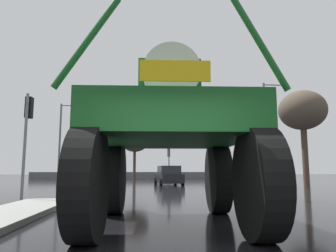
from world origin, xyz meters
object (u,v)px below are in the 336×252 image
sedan_ahead (169,176)px  streetlight_far_right (267,127)px  traffic_signal_near_right (264,140)px  bare_tree_right (303,111)px  streetlight_far_left (62,138)px  traffic_signal_near_left (28,123)px  bare_tree_far_center (135,139)px  oversize_sprayer (170,135)px  traffic_signal_far_left (169,157)px

sedan_ahead → streetlight_far_right: (8.06, -0.71, 3.96)m
traffic_signal_near_right → bare_tree_right: bearing=53.7°
streetlight_far_left → traffic_signal_near_right: bearing=-53.2°
traffic_signal_near_left → streetlight_far_right: (14.57, 12.24, 1.64)m
streetlight_far_right → bare_tree_far_center: 13.76m
sedan_ahead → streetlight_far_right: size_ratio=0.51×
oversize_sprayer → sedan_ahead: (1.34, 18.27, -1.30)m
traffic_signal_near_left → bare_tree_right: bearing=27.9°
streetlight_far_right → bare_tree_far_center: (-11.05, 8.20, -0.33)m
streetlight_far_left → streetlight_far_right: bearing=-14.2°
traffic_signal_near_left → traffic_signal_near_right: (9.47, 0.01, -0.64)m
sedan_ahead → bare_tree_far_center: size_ratio=0.75×
sedan_ahead → streetlight_far_left: bearing=61.8°
sedan_ahead → traffic_signal_near_right: traffic_signal_near_right is taller
traffic_signal_near_left → streetlight_far_right: size_ratio=0.50×
traffic_signal_near_right → streetlight_far_left: 20.90m
bare_tree_far_center → traffic_signal_near_left: bearing=-99.8°
oversize_sprayer → streetlight_far_right: streetlight_far_right is taller
bare_tree_right → sedan_ahead: bearing=152.0°
sedan_ahead → streetlight_far_left: 10.76m
traffic_signal_near_right → traffic_signal_far_left: 18.36m
streetlight_far_right → oversize_sprayer: bearing=-118.1°
oversize_sprayer → traffic_signal_far_left: bearing=-2.3°
traffic_signal_near_left → streetlight_far_left: streetlight_far_left is taller
traffic_signal_near_left → traffic_signal_near_right: traffic_signal_near_left is taller
oversize_sprayer → traffic_signal_near_right: bearing=-37.0°
sedan_ahead → bare_tree_right: bearing=-124.7°
sedan_ahead → bare_tree_right: bare_tree_right is taller
oversize_sprayer → streetlight_far_left: (-8.17, 22.01, 2.08)m
oversize_sprayer → traffic_signal_near_right: 6.86m
streetlight_far_left → traffic_signal_far_left: bearing=8.6°
bare_tree_right → bare_tree_far_center: size_ratio=1.17×
bare_tree_far_center → sedan_ahead: bearing=-68.2°
bare_tree_right → traffic_signal_near_left: bearing=-152.1°
streetlight_far_right → bare_tree_far_center: bearing=143.4°
traffic_signal_near_left → streetlight_far_left: 16.99m
oversize_sprayer → streetlight_far_left: bearing=22.3°
traffic_signal_near_left → traffic_signal_far_left: bearing=69.2°
traffic_signal_near_left → streetlight_far_left: bearing=100.2°
traffic_signal_near_left → bare_tree_far_center: (3.52, 20.44, 1.31)m
traffic_signal_near_right → streetlight_far_left: bearing=126.8°
traffic_signal_near_right → traffic_signal_far_left: (-2.55, 18.18, 0.07)m
traffic_signal_far_left → streetlight_far_right: bearing=-37.9°
traffic_signal_near_right → bare_tree_right: (6.01, 8.18, 2.83)m
traffic_signal_far_left → bare_tree_far_center: bearing=146.6°
oversize_sprayer → bare_tree_right: (10.31, 13.51, 3.22)m
bare_tree_far_center → streetlight_far_left: bearing=-150.1°
sedan_ahead → streetlight_far_left: size_ratio=0.59×
traffic_signal_near_right → traffic_signal_far_left: bearing=98.0°
bare_tree_far_center → bare_tree_right: bearing=-45.7°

